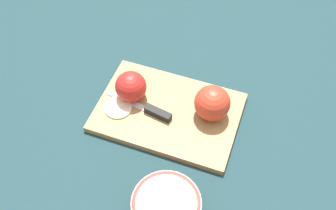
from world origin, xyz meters
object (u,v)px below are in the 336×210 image
(knife, at_px, (152,111))
(bowl, at_px, (166,207))
(apple_half_left, at_px, (212,103))
(apple_half_right, at_px, (131,87))

(knife, height_order, bowl, bowl)
(apple_half_left, bearing_deg, apple_half_right, -133.25)
(apple_half_left, relative_size, bowl, 0.60)
(apple_half_left, distance_m, bowl, 0.25)
(apple_half_left, distance_m, knife, 0.14)
(apple_half_right, xyz_separation_m, bowl, (-0.17, 0.23, -0.02))
(apple_half_left, xyz_separation_m, bowl, (0.02, 0.24, -0.03))
(knife, xyz_separation_m, bowl, (-0.11, 0.20, 0.00))
(apple_half_right, distance_m, knife, 0.07)
(apple_half_left, bearing_deg, bowl, -51.81)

